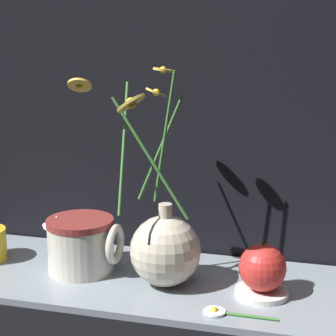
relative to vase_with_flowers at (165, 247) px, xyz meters
The scene contains 7 objects.
ground_plane 0.09m from the vase_with_flowers, 86.89° to the left, with size 6.00×6.00×0.00m, color black.
shelf 0.08m from the vase_with_flowers, 86.89° to the left, with size 0.88×0.29×0.01m.
vase_with_flowers is the anchor object (origin of this frame).
ceramic_pitcher 0.17m from the vase_with_flowers, behind, with size 0.15×0.13×0.11m.
saucer_plate 0.18m from the vase_with_flowers, ahead, with size 0.09×0.09×0.01m.
orange_fruit 0.17m from the vase_with_flowers, ahead, with size 0.08×0.08×0.09m.
loose_daisy 0.16m from the vase_with_flowers, 35.89° to the right, with size 0.12×0.04×0.01m.
Camera 1 is at (0.24, -0.92, 0.44)m, focal length 60.00 mm.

